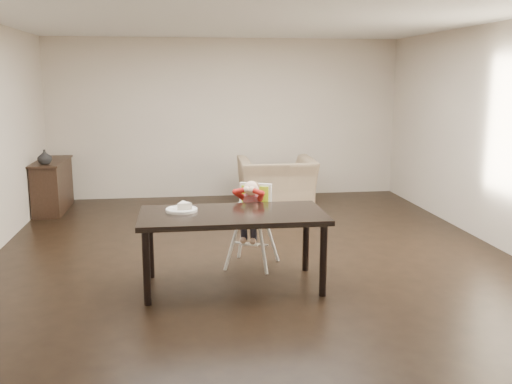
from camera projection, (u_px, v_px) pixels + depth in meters
ground at (253, 255)px, 6.66m from camera, size 7.00×7.00×0.00m
room_walls at (252, 95)px, 6.30m from camera, size 6.02×7.02×2.71m
dining_table at (233, 221)px, 5.55m from camera, size 1.80×0.90×0.75m
high_chair at (253, 206)px, 6.20m from camera, size 0.52×0.52×0.95m
plate at (182, 208)px, 5.59m from camera, size 0.39×0.39×0.09m
armchair at (276, 174)px, 9.12m from camera, size 1.21×0.80×1.04m
sideboard at (53, 186)px, 8.84m from camera, size 0.44×1.26×0.79m
vase at (45, 157)px, 8.37m from camera, size 0.28×0.28×0.21m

